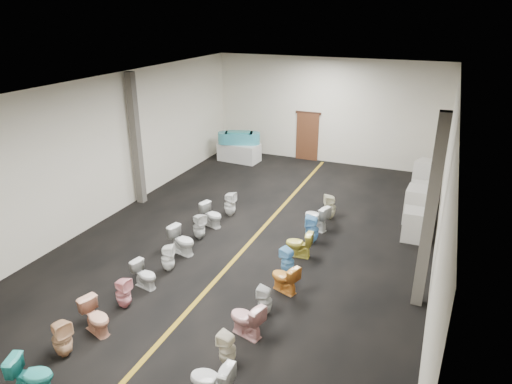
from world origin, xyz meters
TOP-DOWN VIEW (x-y plane):
  - floor at (0.00, 0.00)m, footprint 16.00×16.00m
  - ceiling at (0.00, 0.00)m, footprint 16.00×16.00m
  - wall_back at (0.00, 8.00)m, footprint 10.00×0.00m
  - wall_front at (0.00, -8.00)m, footprint 10.00×0.00m
  - wall_left at (-5.00, 0.00)m, footprint 0.00×16.00m
  - wall_right at (5.00, 0.00)m, footprint 0.00×16.00m
  - aisle_stripe at (0.00, 0.00)m, footprint 0.12×15.60m
  - back_door at (-0.80, 7.94)m, footprint 1.00×0.10m
  - door_frame at (-0.80, 7.95)m, footprint 1.15×0.08m
  - column_left at (-4.75, 1.00)m, footprint 0.25×0.25m
  - column_right at (4.75, -1.50)m, footprint 0.25×0.25m
  - display_table at (-3.52, 6.56)m, footprint 1.85×1.02m
  - bathtub at (-3.52, 6.56)m, footprint 1.79×1.05m
  - appliance_crate_a at (4.40, 1.76)m, footprint 0.74×0.74m
  - appliance_crate_b at (4.40, 3.01)m, footprint 0.89×0.89m
  - appliance_crate_c at (4.40, 4.53)m, footprint 0.82×0.82m
  - appliance_crate_d at (4.40, 6.23)m, footprint 0.97×0.97m
  - toilet_left_0 at (-1.31, -6.94)m, footprint 0.85×0.65m
  - toilet_left_1 at (-1.51, -6.02)m, footprint 0.48×0.47m
  - toilet_left_2 at (-1.39, -5.20)m, footprint 0.83×0.63m
  - toilet_left_3 at (-1.41, -4.28)m, footprint 0.38×0.37m
  - toilet_left_4 at (-1.46, -3.40)m, footprint 0.72×0.49m
  - toilet_left_5 at (-1.35, -2.55)m, footprint 0.43×0.42m
  - toilet_left_6 at (-1.48, -1.61)m, footprint 0.85×0.59m
  - toilet_left_7 at (-1.48, -0.67)m, footprint 0.48×0.47m
  - toilet_left_8 at (-1.54, 0.24)m, footprint 0.82×0.61m
  - toilet_left_9 at (-1.35, 1.14)m, footprint 0.38×0.37m
  - toilet_right_1 at (1.68, -5.86)m, footprint 0.80×0.47m
  - toilet_right_2 at (1.57, -5.00)m, footprint 0.37×0.36m
  - toilet_right_3 at (1.55, -4.07)m, footprint 0.87×0.63m
  - toilet_right_4 at (1.65, -3.27)m, footprint 0.33×0.32m
  - toilet_right_5 at (1.75, -2.26)m, footprint 0.82×0.63m
  - toilet_right_6 at (1.56, -1.50)m, footprint 0.43×0.43m
  - toilet_right_7 at (1.55, -0.52)m, footprint 0.75×0.46m
  - toilet_right_8 at (1.66, 0.39)m, footprint 0.45×0.44m
  - toilet_right_9 at (1.53, 1.27)m, footprint 0.92×0.72m
  - toilet_right_10 at (1.73, 2.19)m, footprint 0.50×0.49m

SIDE VIEW (x-z plane):
  - floor at x=0.00m, z-range 0.00..0.00m
  - aisle_stripe at x=0.00m, z-range 0.00..0.01m
  - toilet_left_4 at x=-1.46m, z-range 0.00..0.67m
  - toilet_right_4 at x=1.65m, z-range 0.00..0.70m
  - toilet_right_2 at x=1.57m, z-range 0.00..0.72m
  - toilet_right_5 at x=1.75m, z-range 0.00..0.74m
  - toilet_right_6 at x=1.56m, z-range 0.00..0.74m
  - toilet_right_7 at x=1.55m, z-range 0.00..0.75m
  - toilet_left_5 at x=-1.35m, z-range 0.00..0.75m
  - toilet_left_8 at x=-1.54m, z-range 0.00..0.75m
  - toilet_left_2 at x=-1.39m, z-range 0.00..0.75m
  - toilet_left_3 at x=-1.41m, z-range 0.00..0.76m
  - toilet_left_0 at x=-1.31m, z-range 0.00..0.77m
  - toilet_left_6 at x=-1.48m, z-range 0.00..0.79m
  - toilet_right_3 at x=1.55m, z-range 0.00..0.79m
  - appliance_crate_c at x=4.40m, z-range 0.00..0.79m
  - toilet_left_7 at x=-1.48m, z-range 0.00..0.80m
  - display_table at x=-3.52m, z-range 0.00..0.80m
  - toilet_right_1 at x=1.68m, z-range 0.00..0.81m
  - toilet_left_9 at x=-1.35m, z-range 0.00..0.82m
  - toilet_left_1 at x=-1.51m, z-range 0.00..0.82m
  - toilet_right_9 at x=1.53m, z-range 0.00..0.82m
  - toilet_right_10 at x=1.73m, z-range 0.00..0.83m
  - toilet_right_8 at x=1.66m, z-range 0.00..0.85m
  - appliance_crate_a at x=4.40m, z-range 0.00..0.93m
  - appliance_crate_d at x=4.40m, z-range 0.00..1.09m
  - appliance_crate_b at x=4.40m, z-range 0.00..1.16m
  - back_door at x=-0.80m, z-range 0.00..2.10m
  - bathtub at x=-3.52m, z-range 0.79..1.34m
  - door_frame at x=-0.80m, z-range 2.07..2.17m
  - wall_back at x=0.00m, z-range -2.75..7.25m
  - wall_front at x=0.00m, z-range -2.75..7.25m
  - wall_left at x=-5.00m, z-range -5.75..10.25m
  - wall_right at x=5.00m, z-range -5.75..10.25m
  - column_left at x=-4.75m, z-range 0.00..4.50m
  - column_right at x=4.75m, z-range 0.00..4.50m
  - ceiling at x=0.00m, z-range 4.50..4.50m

